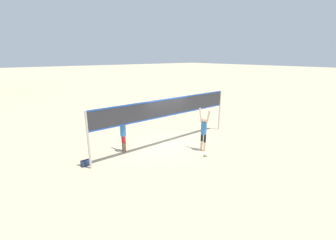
# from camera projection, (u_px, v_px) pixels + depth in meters

# --- Properties ---
(ground_plane) EXTENTS (200.00, 200.00, 0.00)m
(ground_plane) POSITION_uv_depth(u_px,v_px,m) (168.00, 145.00, 11.95)
(ground_plane) COLOR #C6B28C
(volleyball_net) EXTENTS (8.40, 0.09, 2.49)m
(volleyball_net) POSITION_uv_depth(u_px,v_px,m) (168.00, 110.00, 11.42)
(volleyball_net) COLOR beige
(volleyball_net) RESTS_ON ground_plane
(player_spiker) EXTENTS (0.28, 0.70, 2.13)m
(player_spiker) POSITION_uv_depth(u_px,v_px,m) (204.00, 129.00, 10.93)
(player_spiker) COLOR beige
(player_spiker) RESTS_ON ground_plane
(player_blocker) EXTENTS (0.28, 0.69, 2.03)m
(player_blocker) POSITION_uv_depth(u_px,v_px,m) (123.00, 131.00, 10.82)
(player_blocker) COLOR #8C664C
(player_blocker) RESTS_ON ground_plane
(volleyball) EXTENTS (0.21, 0.21, 0.21)m
(volleyball) POSITION_uv_depth(u_px,v_px,m) (206.00, 154.00, 10.56)
(volleyball) COLOR silver
(volleyball) RESTS_ON ground_plane
(gear_bag) EXTENTS (0.36, 0.24, 0.24)m
(gear_bag) POSITION_uv_depth(u_px,v_px,m) (86.00, 163.00, 9.65)
(gear_bag) COLOR navy
(gear_bag) RESTS_ON ground_plane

